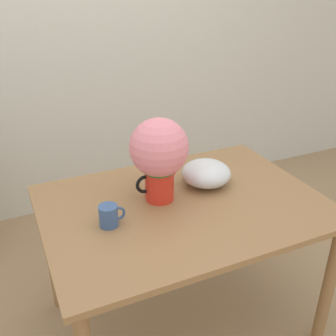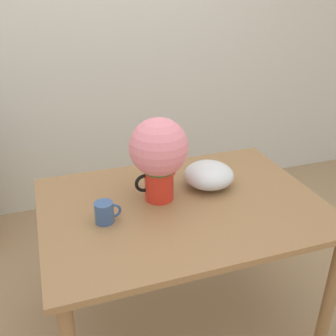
{
  "view_description": "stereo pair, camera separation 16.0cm",
  "coord_description": "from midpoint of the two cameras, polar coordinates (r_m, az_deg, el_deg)",
  "views": [
    {
      "loc": [
        -0.67,
        -1.28,
        1.75
      ],
      "look_at": [
        0.01,
        0.22,
        0.93
      ],
      "focal_mm": 42.0,
      "sensor_mm": 36.0,
      "label": 1
    },
    {
      "loc": [
        -0.52,
        -1.34,
        1.75
      ],
      "look_at": [
        0.01,
        0.22,
        0.93
      ],
      "focal_mm": 42.0,
      "sensor_mm": 36.0,
      "label": 2
    }
  ],
  "objects": [
    {
      "name": "wall_back",
      "position": [
        3.04,
        -13.47,
        17.3
      ],
      "size": [
        8.0,
        0.05,
        2.6
      ],
      "color": "silver",
      "rests_on": "ground_plane"
    },
    {
      "name": "table",
      "position": [
        1.92,
        -0.21,
        -7.67
      ],
      "size": [
        1.31,
        0.94,
        0.78
      ],
      "color": "olive",
      "rests_on": "ground_plane"
    },
    {
      "name": "flower_vase",
      "position": [
        1.79,
        -3.88,
        1.99
      ],
      "size": [
        0.27,
        0.27,
        0.4
      ],
      "color": "red",
      "rests_on": "table"
    },
    {
      "name": "coffee_mug",
      "position": [
        1.71,
        -11.22,
        -6.87
      ],
      "size": [
        0.12,
        0.08,
        0.1
      ],
      "color": "#385689",
      "rests_on": "table"
    },
    {
      "name": "white_bowl",
      "position": [
        1.99,
        3.27,
        -0.79
      ],
      "size": [
        0.25,
        0.25,
        0.12
      ],
      "color": "silver",
      "rests_on": "table"
    }
  ]
}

